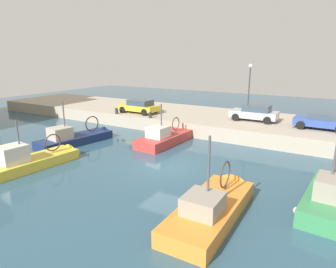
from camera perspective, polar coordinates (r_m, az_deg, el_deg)
water_surface at (r=18.38m, az=-0.76°, el=-6.43°), size 80.00×80.00×0.00m
quay_wall at (r=28.25m, az=11.52°, el=2.10°), size 9.00×56.00×1.20m
fishing_boat_red at (r=23.55m, az=-0.06°, el=-1.33°), size 6.43×2.56×4.15m
fishing_boat_navy at (r=24.47m, az=-16.93°, el=-1.32°), size 6.99×2.91×4.36m
fishing_boat_green at (r=15.84m, az=28.82°, el=-11.46°), size 6.30×2.40×4.85m
fishing_boat_orange at (r=13.38m, az=8.91°, el=-14.64°), size 6.79×2.36×4.66m
fishing_boat_yellow at (r=20.21m, az=-24.33°, el=-5.34°), size 6.82×2.53×3.93m
parked_car_yellow at (r=29.56m, az=-5.61°, el=5.42°), size 2.14×4.07×1.34m
parked_car_blue at (r=25.58m, az=27.78°, el=2.30°), size 2.06×3.96×1.30m
parked_car_silver at (r=26.87m, az=16.49°, el=4.02°), size 2.06×4.00×1.40m
mooring_bollard_mid at (r=27.07m, az=-3.48°, el=3.72°), size 0.28×0.28×0.55m
mooring_bollard_north at (r=29.47m, az=-9.96°, el=4.43°), size 0.28×0.28×0.55m
quay_streetlamp at (r=28.71m, az=15.55°, el=9.85°), size 0.36×0.36×4.83m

